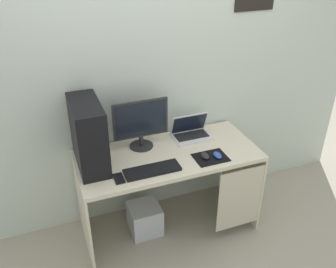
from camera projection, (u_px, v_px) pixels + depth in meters
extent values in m
plane|color=#9E9384|center=(168.00, 225.00, 3.30)|extent=(8.00, 8.00, 0.00)
cube|color=beige|center=(152.00, 75.00, 2.96)|extent=(4.00, 0.04, 2.60)
cube|color=beige|center=(168.00, 155.00, 2.93)|extent=(1.45, 0.66, 0.03)
cube|color=beige|center=(84.00, 213.00, 2.90)|extent=(0.02, 0.66, 0.73)
cube|color=beige|center=(241.00, 175.00, 3.34)|extent=(0.02, 0.66, 0.73)
cube|color=beige|center=(240.00, 199.00, 3.00)|extent=(0.40, 0.01, 0.58)
cube|color=black|center=(88.00, 135.00, 2.67)|extent=(0.21, 0.48, 0.51)
cylinder|color=#232326|center=(141.00, 146.00, 3.02)|extent=(0.19, 0.19, 0.01)
cylinder|color=#232326|center=(141.00, 140.00, 2.99)|extent=(0.04, 0.04, 0.09)
cube|color=#232326|center=(141.00, 119.00, 2.89)|extent=(0.45, 0.02, 0.31)
cube|color=black|center=(141.00, 120.00, 2.88)|extent=(0.42, 0.00, 0.28)
cube|color=silver|center=(192.00, 137.00, 3.14)|extent=(0.32, 0.21, 0.01)
cube|color=black|center=(191.00, 135.00, 3.15)|extent=(0.28, 0.13, 0.00)
cube|color=silver|center=(189.00, 123.00, 3.15)|extent=(0.32, 0.07, 0.19)
cube|color=black|center=(189.00, 124.00, 3.15)|extent=(0.30, 0.06, 0.17)
cube|color=black|center=(152.00, 170.00, 2.71)|extent=(0.42, 0.14, 0.02)
cube|color=black|center=(211.00, 158.00, 2.87)|extent=(0.26, 0.20, 0.00)
ellipsoid|color=#232326|center=(205.00, 156.00, 2.86)|extent=(0.06, 0.10, 0.03)
ellipsoid|color=#2D51B2|center=(217.00, 155.00, 2.87)|extent=(0.06, 0.10, 0.03)
cube|color=black|center=(119.00, 179.00, 2.63)|extent=(0.07, 0.13, 0.01)
cube|color=#B7BCC6|center=(145.00, 218.00, 3.19)|extent=(0.26, 0.26, 0.26)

